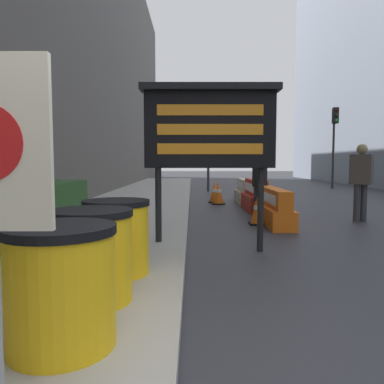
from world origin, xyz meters
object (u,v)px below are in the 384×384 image
object	(u,v)px
traffic_light_far_side	(334,130)
pedestrian_worker	(259,180)
message_board	(209,129)
traffic_cone_far	(257,210)
traffic_cone_near	(218,193)
jersey_barrier_cream	(245,192)
pedestrian_passerby	(361,176)
barrel_drum_back	(116,237)
jersey_barrier_orange_far	(273,208)
barrel_drum_middle	(91,255)
traffic_cone_mid	(214,192)
traffic_light_near_curb	(208,138)
jersey_barrier_red_striped	(255,197)
barrel_drum_foreground	(61,286)

from	to	relation	value
traffic_light_far_side	pedestrian_worker	xyz separation A→B (m)	(-5.90, -10.54, -2.18)
message_board	traffic_cone_far	xyz separation A→B (m)	(1.21, 2.56, -1.60)
traffic_cone_near	pedestrian_worker	world-z (taller)	pedestrian_worker
jersey_barrier_cream	pedestrian_passerby	bearing A→B (deg)	-63.19
barrel_drum_back	jersey_barrier_cream	distance (m)	9.39
message_board	jersey_barrier_orange_far	distance (m)	3.45
traffic_cone_near	traffic_light_far_side	distance (m)	10.61
traffic_cone_far	traffic_cone_near	bearing A→B (deg)	98.07
traffic_cone_near	traffic_light_far_side	xyz separation A→B (m)	(6.77, 7.70, 2.75)
message_board	pedestrian_passerby	size ratio (longest dim) A/B	1.41
message_board	barrel_drum_middle	bearing A→B (deg)	-114.85
traffic_cone_mid	traffic_cone_near	bearing A→B (deg)	-78.60
traffic_light_near_curb	pedestrian_passerby	xyz separation A→B (m)	(3.23, -9.33, -1.48)
barrel_drum_middle	pedestrian_worker	xyz separation A→B (m)	(2.67, 6.44, 0.37)
jersey_barrier_red_striped	traffic_light_near_curb	bearing A→B (deg)	98.46
barrel_drum_back	traffic_light_far_side	distance (m)	18.42
jersey_barrier_cream	traffic_cone_mid	size ratio (longest dim) A/B	2.39
traffic_light_near_curb	pedestrian_worker	size ratio (longest dim) A/B	2.21
traffic_cone_far	pedestrian_worker	world-z (taller)	pedestrian_worker
barrel_drum_back	traffic_cone_far	size ratio (longest dim) A/B	1.25
barrel_drum_foreground	traffic_light_near_curb	world-z (taller)	traffic_light_near_curb
pedestrian_worker	pedestrian_passerby	world-z (taller)	pedestrian_passerby
pedestrian_worker	pedestrian_passerby	distance (m)	2.42
barrel_drum_middle	traffic_cone_mid	distance (m)	9.95
traffic_cone_far	jersey_barrier_cream	bearing A→B (deg)	85.33
message_board	traffic_cone_mid	distance (m)	7.44
barrel_drum_foreground	jersey_barrier_orange_far	distance (m)	6.62
barrel_drum_back	traffic_cone_far	world-z (taller)	barrel_drum_back
barrel_drum_foreground	barrel_drum_back	xyz separation A→B (m)	(0.03, 1.68, 0.00)
barrel_drum_foreground	traffic_light_far_side	size ratio (longest dim) A/B	0.19
barrel_drum_foreground	message_board	size ratio (longest dim) A/B	0.32
barrel_drum_foreground	traffic_cone_near	xyz separation A→B (m)	(1.78, 10.12, -0.19)
jersey_barrier_cream	traffic_cone_far	size ratio (longest dim) A/B	2.69
jersey_barrier_cream	traffic_cone_near	bearing A→B (deg)	-150.90
message_board	traffic_cone_far	distance (m)	3.26
barrel_drum_foreground	pedestrian_passerby	bearing A→B (deg)	52.59
jersey_barrier_red_striped	pedestrian_passerby	distance (m)	3.08
traffic_light_near_curb	barrel_drum_middle	bearing A→B (deg)	-96.50
traffic_cone_near	pedestrian_passerby	xyz separation A→B (m)	(3.13, -3.71, 0.71)
pedestrian_passerby	barrel_drum_middle	bearing A→B (deg)	-94.30
jersey_barrier_orange_far	jersey_barrier_red_striped	xyz separation A→B (m)	(-0.00, 2.49, 0.04)
message_board	pedestrian_passerby	bearing A→B (deg)	38.92
jersey_barrier_red_striped	traffic_cone_near	distance (m)	1.89
barrel_drum_foreground	traffic_cone_far	bearing A→B (deg)	68.29
barrel_drum_back	jersey_barrier_cream	size ratio (longest dim) A/B	0.46
jersey_barrier_red_striped	jersey_barrier_orange_far	bearing A→B (deg)	-90.00
barrel_drum_foreground	pedestrian_passerby	distance (m)	8.09
traffic_light_near_curb	barrel_drum_foreground	bearing A→B (deg)	-96.09
jersey_barrier_red_striped	traffic_cone_far	world-z (taller)	jersey_barrier_red_striped
jersey_barrier_orange_far	barrel_drum_back	bearing A→B (deg)	-122.12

